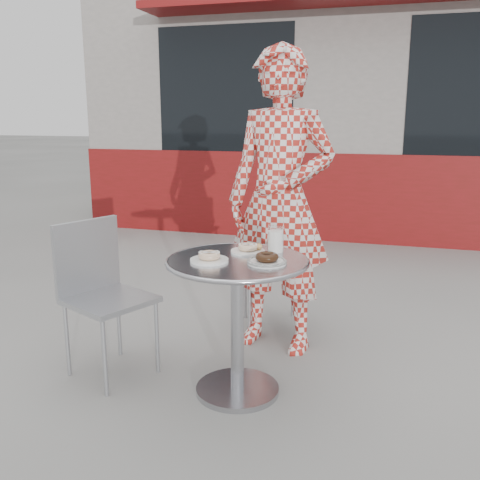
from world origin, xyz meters
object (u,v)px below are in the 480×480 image
(seated_person, at_px, (280,202))
(milk_cup, at_px, (276,240))
(plate_checker, at_px, (267,260))
(chair_far, at_px, (273,291))
(chair_left, at_px, (110,329))
(plate_near, at_px, (209,258))
(bistro_table, at_px, (237,293))
(plate_far, at_px, (248,249))

(seated_person, relative_size, milk_cup, 13.56)
(plate_checker, bearing_deg, chair_far, 100.78)
(chair_far, bearing_deg, chair_left, 31.88)
(plate_checker, bearing_deg, milk_cup, 92.34)
(milk_cup, bearing_deg, chair_far, 103.42)
(chair_far, xyz_separation_m, plate_checker, (0.18, -0.95, 0.48))
(plate_near, height_order, plate_checker, plate_checker)
(bistro_table, height_order, seated_person, seated_person)
(plate_far, relative_size, milk_cup, 1.32)
(seated_person, xyz_separation_m, milk_cup, (0.08, -0.45, -0.12))
(chair_left, bearing_deg, chair_far, -13.71)
(chair_far, relative_size, seated_person, 0.46)
(chair_left, bearing_deg, bistro_table, -66.27)
(milk_cup, bearing_deg, plate_near, -134.19)
(plate_checker, relative_size, milk_cup, 1.45)
(chair_left, bearing_deg, plate_checker, -68.10)
(chair_left, distance_m, plate_far, 0.90)
(bistro_table, relative_size, chair_far, 0.87)
(chair_left, distance_m, plate_near, 0.79)
(chair_far, relative_size, plate_near, 4.46)
(seated_person, distance_m, milk_cup, 0.47)
(chair_far, distance_m, plate_checker, 1.08)
(bistro_table, relative_size, milk_cup, 5.40)
(plate_far, relative_size, plate_near, 0.95)
(bistro_table, distance_m, chair_far, 0.96)
(seated_person, distance_m, plate_near, 0.77)
(chair_left, xyz_separation_m, plate_near, (0.62, -0.09, 0.48))
(plate_far, height_order, plate_checker, plate_checker)
(plate_near, bearing_deg, plate_checker, 9.06)
(plate_near, distance_m, plate_checker, 0.28)
(plate_far, bearing_deg, plate_checker, -51.67)
(bistro_table, distance_m, plate_far, 0.24)
(chair_far, bearing_deg, milk_cup, 83.57)
(plate_near, bearing_deg, chair_far, 84.40)
(plate_near, distance_m, milk_cup, 0.39)
(chair_far, distance_m, plate_near, 1.11)
(seated_person, height_order, plate_checker, seated_person)
(chair_left, bearing_deg, plate_far, -55.22)
(milk_cup, bearing_deg, seated_person, 99.60)
(bistro_table, height_order, plate_far, plate_far)
(bistro_table, bearing_deg, plate_checker, -11.14)
(bistro_table, height_order, milk_cup, milk_cup)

